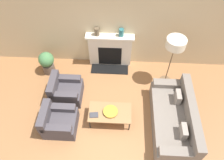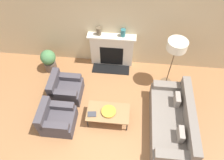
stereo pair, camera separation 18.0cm
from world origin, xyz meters
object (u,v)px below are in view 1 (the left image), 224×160
at_px(coffee_table, 110,113).
at_px(mantel_vase_center_left, 121,32).
at_px(floor_lamp, 175,46).
at_px(book, 94,115).
at_px(armchair_far, 65,91).
at_px(fireplace, 110,51).
at_px(mantel_vase_left, 97,32).
at_px(bowl, 110,111).
at_px(couch, 174,119).
at_px(armchair_near, 58,121).
at_px(potted_plant, 47,62).

height_order(coffee_table, mantel_vase_center_left, mantel_vase_center_left).
relative_size(floor_lamp, mantel_vase_center_left, 7.12).
bearing_deg(book, mantel_vase_center_left, 67.58).
bearing_deg(armchair_far, coffee_table, -117.66).
bearing_deg(coffee_table, floor_lamp, 41.75).
distance_m(fireplace, armchair_far, 1.81).
relative_size(book, mantel_vase_left, 0.99).
xyz_separation_m(bowl, floor_lamp, (1.56, 1.41, 0.98)).
bearing_deg(book, couch, -5.46).
height_order(couch, bowl, couch).
bearing_deg(armchair_far, armchair_near, -180.00).
bearing_deg(armchair_near, armchair_far, 0.00).
xyz_separation_m(armchair_near, mantel_vase_center_left, (1.47, 2.32, 0.96)).
bearing_deg(couch, fireplace, -140.42).
bearing_deg(mantel_vase_left, mantel_vase_center_left, 0.00).
distance_m(armchair_far, coffee_table, 1.43).
distance_m(bowl, mantel_vase_left, 2.26).
height_order(armchair_near, armchair_far, same).
distance_m(fireplace, book, 2.17).
height_order(book, mantel_vase_center_left, mantel_vase_center_left).
bearing_deg(mantel_vase_left, floor_lamp, -17.41).
distance_m(mantel_vase_center_left, potted_plant, 2.37).
relative_size(armchair_near, bowl, 2.21).
relative_size(coffee_table, bowl, 2.91).
relative_size(armchair_near, mantel_vase_center_left, 3.61).
height_order(armchair_near, book, armchair_near).
xyz_separation_m(fireplace, armchair_near, (-1.15, -2.30, -0.27)).
distance_m(bowl, floor_lamp, 2.32).
xyz_separation_m(bowl, book, (-0.40, -0.11, -0.02)).
bearing_deg(armchair_far, mantel_vase_center_left, -46.79).
xyz_separation_m(couch, floor_lamp, (-0.04, 1.46, 1.10)).
relative_size(coffee_table, mantel_vase_center_left, 4.74).
distance_m(armchair_near, armchair_far, 0.94).
relative_size(coffee_table, floor_lamp, 0.67).
relative_size(armchair_near, armchair_far, 1.00).
relative_size(mantel_vase_left, mantel_vase_center_left, 1.02).
distance_m(armchair_near, coffee_table, 1.30).
xyz_separation_m(mantel_vase_left, potted_plant, (-1.49, -0.46, -0.83)).
bearing_deg(mantel_vase_left, book, -87.63).
bearing_deg(mantel_vase_center_left, coffee_table, -95.65).
bearing_deg(mantel_vase_center_left, floor_lamp, -25.15).
distance_m(mantel_vase_left, potted_plant, 1.77).
bearing_deg(potted_plant, book, -47.10).
xyz_separation_m(fireplace, coffee_table, (0.11, -2.03, -0.20)).
relative_size(armchair_far, book, 3.56).
relative_size(fireplace, bowl, 3.79).
distance_m(fireplace, mantel_vase_left, 0.78).
bearing_deg(floor_lamp, coffee_table, -138.25).
relative_size(couch, book, 9.16).
xyz_separation_m(mantel_vase_left, mantel_vase_center_left, (0.68, 0.00, -0.00)).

